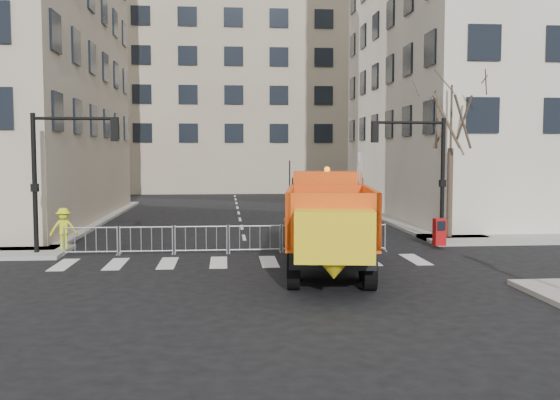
{
  "coord_description": "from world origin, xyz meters",
  "views": [
    {
      "loc": [
        -0.84,
        -16.64,
        3.9
      ],
      "look_at": [
        0.84,
        2.5,
        2.45
      ],
      "focal_mm": 40.0,
      "sensor_mm": 36.0,
      "label": 1
    }
  ],
  "objects": [
    {
      "name": "street_tree",
      "position": [
        9.2,
        10.5,
        3.75
      ],
      "size": [
        3.0,
        3.0,
        7.5
      ],
      "primitive_type": null,
      "color": "#382B21",
      "rests_on": "ground"
    },
    {
      "name": "building_far",
      "position": [
        0.0,
        52.0,
        12.0
      ],
      "size": [
        30.0,
        18.0,
        24.0
      ],
      "primitive_type": "cube",
      "color": "gray",
      "rests_on": "ground"
    },
    {
      "name": "sidewalk_back",
      "position": [
        0.0,
        8.5,
        0.07
      ],
      "size": [
        64.0,
        5.0,
        0.15
      ],
      "primitive_type": "cube",
      "color": "gray",
      "rests_on": "ground"
    },
    {
      "name": "traffic_light_right",
      "position": [
        8.5,
        9.5,
        2.7
      ],
      "size": [
        0.18,
        0.18,
        5.4
      ],
      "primitive_type": "cylinder",
      "color": "black",
      "rests_on": "ground"
    },
    {
      "name": "cop_a",
      "position": [
        4.49,
        7.0,
        0.86
      ],
      "size": [
        0.75,
        0.67,
        1.71
      ],
      "primitive_type": "imported",
      "rotation": [
        0.0,
        0.0,
        3.67
      ],
      "color": "black",
      "rests_on": "ground"
    },
    {
      "name": "newspaper_box",
      "position": [
        7.83,
        7.89,
        0.7
      ],
      "size": [
        0.47,
        0.42,
        1.1
      ],
      "primitive_type": "cube",
      "rotation": [
        0.0,
        0.0,
        0.04
      ],
      "color": "#AA0D0F",
      "rests_on": "sidewalk_back"
    },
    {
      "name": "traffic_light_left",
      "position": [
        -8.0,
        7.5,
        2.7
      ],
      "size": [
        0.18,
        0.18,
        5.4
      ],
      "primitive_type": "cylinder",
      "color": "black",
      "rests_on": "ground"
    },
    {
      "name": "ground",
      "position": [
        0.0,
        0.0,
        0.0
      ],
      "size": [
        120.0,
        120.0,
        0.0
      ],
      "primitive_type": "plane",
      "color": "black",
      "rests_on": "ground"
    },
    {
      "name": "cop_c",
      "position": [
        3.46,
        7.0,
        0.91
      ],
      "size": [
        0.8,
        1.16,
        1.83
      ],
      "primitive_type": "imported",
      "rotation": [
        0.0,
        0.0,
        4.35
      ],
      "color": "black",
      "rests_on": "ground"
    },
    {
      "name": "crowd_barriers",
      "position": [
        -0.75,
        7.6,
        0.55
      ],
      "size": [
        12.6,
        0.6,
        1.1
      ],
      "primitive_type": null,
      "color": "#9EA0A5",
      "rests_on": "ground"
    },
    {
      "name": "worker",
      "position": [
        -7.2,
        8.35,
        0.95
      ],
      "size": [
        1.15,
        0.82,
        1.61
      ],
      "primitive_type": "imported",
      "rotation": [
        0.0,
        0.0,
        0.23
      ],
      "color": "#D4E31A",
      "rests_on": "sidewalk_back"
    },
    {
      "name": "plow_truck",
      "position": [
        2.49,
        3.16,
        1.74
      ],
      "size": [
        4.1,
        10.36,
        3.92
      ],
      "rotation": [
        0.0,
        0.0,
        1.44
      ],
      "color": "black",
      "rests_on": "ground"
    },
    {
      "name": "cop_b",
      "position": [
        2.86,
        7.0,
        0.84
      ],
      "size": [
        0.92,
        0.78,
        1.68
      ],
      "primitive_type": "imported",
      "rotation": [
        0.0,
        0.0,
        2.94
      ],
      "color": "black",
      "rests_on": "ground"
    }
  ]
}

